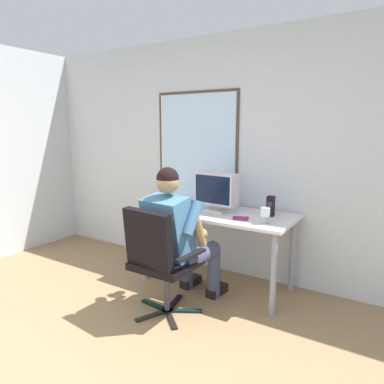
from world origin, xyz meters
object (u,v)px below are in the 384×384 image
Objects in this scene: wine_glass at (265,213)px; desk_speaker at (271,206)px; person_seated at (178,234)px; cd_case at (241,218)px; desk at (217,222)px; crt_monitor at (216,189)px; book_stack at (186,203)px; office_chair at (158,255)px.

wine_glass is 0.29m from desk_speaker.
person_seated is 0.77m from wine_glass.
cd_case is at bearing 47.37° from person_seated.
cd_case is at bearing -22.61° from desk.
cd_case is at bearing 170.76° from wine_glass.
crt_monitor is at bearing 83.94° from person_seated.
crt_monitor is (0.06, 0.57, 0.32)m from person_seated.
desk_speaker is at bearing 101.30° from wine_glass.
person_seated is 0.59m from cd_case.
book_stack is (-0.34, 0.64, 0.12)m from person_seated.
person_seated is (-0.08, -0.56, 0.00)m from desk.
desk is 0.45m from book_stack.
desk_speaker is (0.60, 0.93, 0.31)m from office_chair.
crt_monitor is at bearing 162.07° from wine_glass.
person_seated is at bearing -96.06° from crt_monitor.
crt_monitor is 2.50× the size of book_stack.
book_stack is (-0.40, 0.06, -0.20)m from crt_monitor.
person_seated reaches higher than desk_speaker.
book_stack is at bearing 169.29° from desk.
cd_case is (0.31, -0.13, 0.11)m from desk.
desk_speaker reaches higher than desk.
desk is at bearing 163.04° from wine_glass.
wine_glass is at bearing 44.19° from office_chair.
crt_monitor is at bearing 156.11° from cd_case.
cd_case is (0.74, -0.21, -0.02)m from book_stack.
crt_monitor is at bearing 84.21° from office_chair.
desk is 8.04× the size of desk_speaker.
person_seated is 8.69× the size of wine_glass.
office_chair reaches higher than wine_glass.
cd_case is at bearing -127.54° from desk_speaker.
desk is at bearing 81.95° from person_seated.
crt_monitor is at bearing -8.95° from book_stack.
book_stack is 0.98× the size of cd_case.
person_seated is 2.86× the size of crt_monitor.
book_stack reaches higher than cd_case.
desk_speaker reaches higher than book_stack.
desk_speaker is at bearing 10.74° from crt_monitor.
office_chair reaches higher than desk.
desk_speaker reaches higher than cd_case.
person_seated is at bearing -98.05° from desk.
book_stack is at bearing 165.68° from wine_glass.
office_chair is 0.98m from book_stack.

